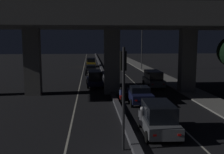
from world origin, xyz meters
TOP-DOWN VIEW (x-y plane):
  - lane_line_left_inner at (-3.53, 35.00)m, footprint 0.12×126.00m
  - lane_line_right_inner at (3.53, 35.00)m, footprint 0.12×126.00m
  - median_divider at (0.00, 35.00)m, footprint 0.44×126.00m
  - sidewalk_right at (8.54, 28.00)m, footprint 2.80×126.00m
  - elevated_overpass at (-0.25, 16.91)m, footprint 33.96×9.77m
  - traffic_light_left_of_median at (-0.62, 2.64)m, footprint 0.30×0.49m
  - street_lamp at (7.27, 39.30)m, footprint 2.51×0.32m
  - car_grey_lead at (1.74, 4.65)m, footprint 2.11×4.07m
  - car_dark_blue_second at (2.05, 12.23)m, footprint 1.98×3.98m
  - car_grey_third at (5.28, 20.44)m, footprint 1.99×4.63m
  - car_dark_blue_lead_oncoming at (-1.71, 21.33)m, footprint 2.08×4.55m
  - car_black_second_oncoming at (-2.10, 32.75)m, footprint 1.87×4.63m
  - car_taxi_yellow_third_oncoming at (-2.02, 45.67)m, footprint 2.01×4.11m
  - motorcycle_black_filtering_near at (0.90, 5.35)m, footprint 0.34×1.88m
  - motorcycle_red_filtering_mid at (0.50, 12.83)m, footprint 0.33×1.89m
  - motorcycle_blue_filtering_far at (0.90, 18.98)m, footprint 0.33×1.77m

SIDE VIEW (x-z plane):
  - lane_line_left_inner at x=-3.53m, z-range 0.00..0.00m
  - lane_line_right_inner at x=3.53m, z-range 0.00..0.00m
  - sidewalk_right at x=8.54m, z-range 0.00..0.12m
  - median_divider at x=0.00m, z-range 0.00..0.28m
  - motorcycle_red_filtering_mid at x=0.50m, z-range -0.10..1.27m
  - motorcycle_blue_filtering_far at x=0.90m, z-range -0.11..1.36m
  - motorcycle_black_filtering_near at x=0.90m, z-range -0.12..1.38m
  - car_dark_blue_second at x=2.05m, z-range 0.02..1.56m
  - car_black_second_oncoming at x=-2.10m, z-range 0.04..1.57m
  - car_taxi_yellow_third_oncoming at x=-2.02m, z-range 0.06..1.89m
  - car_grey_lead at x=1.74m, z-range 0.05..1.92m
  - car_grey_third at x=5.28m, z-range 0.04..1.96m
  - car_dark_blue_lead_oncoming at x=-1.71m, z-range 0.05..1.95m
  - traffic_light_left_of_median at x=-0.62m, z-range 0.94..6.13m
  - street_lamp at x=7.27m, z-range 0.77..9.40m
  - elevated_overpass at x=-0.25m, z-range 2.66..12.39m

